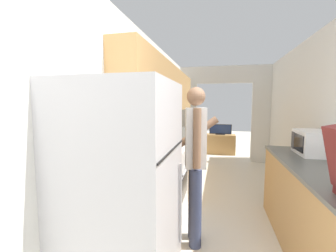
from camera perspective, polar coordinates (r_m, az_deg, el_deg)
wall_left at (r=3.43m, az=-3.88°, el=5.02°), size 0.38×7.69×2.50m
wall_far_with_doorway at (r=6.13m, az=13.94°, el=4.56°), size 2.71×0.06×2.50m
counter_left at (r=4.30m, az=2.52°, el=-8.63°), size 0.62×3.88×0.92m
counter_right at (r=2.66m, az=35.09°, el=-18.93°), size 0.62×2.42×0.92m
refrigerator at (r=1.77m, az=-11.18°, el=-17.14°), size 0.76×0.83×1.68m
range_oven at (r=3.08m, az=-1.79°, el=-14.40°), size 0.66×0.75×1.06m
person at (r=2.45m, az=6.94°, el=-8.77°), size 0.54×0.42×1.69m
microwave at (r=3.17m, az=32.84°, el=-3.57°), size 0.33×0.49×0.29m
tv_cabinet at (r=7.06m, az=13.08°, el=-4.46°), size 0.89×0.42×0.59m
television at (r=6.95m, az=13.16°, el=-0.89°), size 0.65×0.16×0.31m
knife at (r=3.42m, az=1.33°, el=-4.37°), size 0.17×0.31×0.02m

